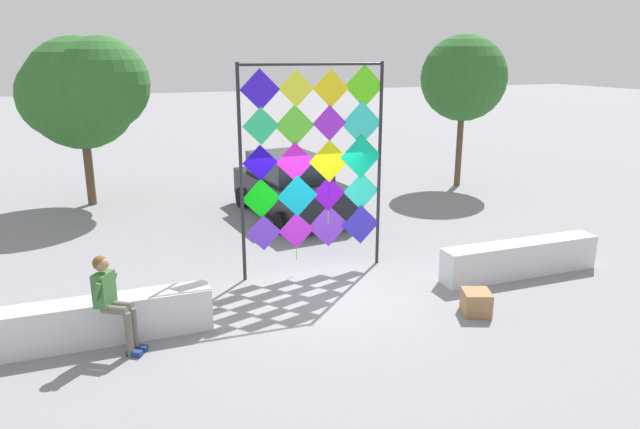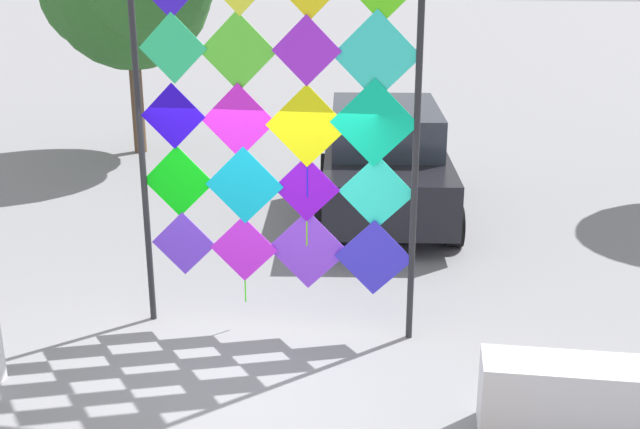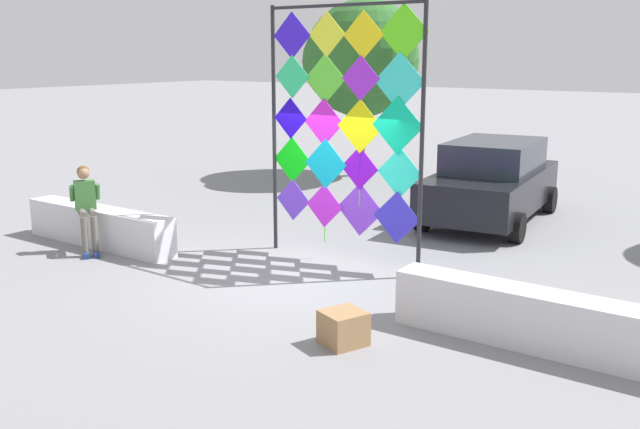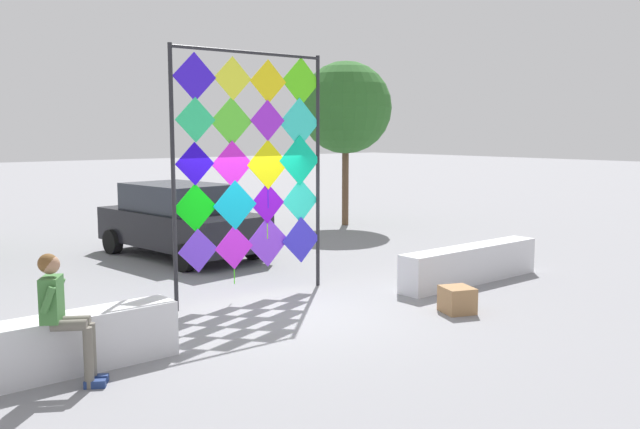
# 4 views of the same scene
# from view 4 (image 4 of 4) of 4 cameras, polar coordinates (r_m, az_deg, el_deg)

# --- Properties ---
(ground) EXTENTS (120.00, 120.00, 0.00)m
(ground) POSITION_cam_4_polar(r_m,az_deg,el_deg) (11.07, -2.79, -8.34)
(ground) COLOR gray
(plaza_ledge_left) EXTENTS (3.58, 0.51, 0.72)m
(plaza_ledge_left) POSITION_cam_4_polar(r_m,az_deg,el_deg) (8.78, -23.27, -10.59)
(plaza_ledge_left) COLOR silver
(plaza_ledge_left) RESTS_ON ground
(plaza_ledge_right) EXTENTS (3.58, 0.51, 0.72)m
(plaza_ledge_right) POSITION_cam_4_polar(r_m,az_deg,el_deg) (13.50, 12.63, -4.13)
(plaza_ledge_right) COLOR silver
(plaza_ledge_right) RESTS_ON ground
(kite_display_rack) EXTENTS (3.06, 0.12, 4.32)m
(kite_display_rack) POSITION_cam_4_polar(r_m,az_deg,el_deg) (11.83, -5.67, 4.56)
(kite_display_rack) COLOR #232328
(kite_display_rack) RESTS_ON ground
(seated_vendor) EXTENTS (0.76, 0.68, 1.57)m
(seated_vendor) POSITION_cam_4_polar(r_m,az_deg,el_deg) (8.29, -20.95, -7.43)
(seated_vendor) COLOR #666056
(seated_vendor) RESTS_ON ground
(parked_car) EXTENTS (2.52, 4.61, 1.72)m
(parked_car) POSITION_cam_4_polar(r_m,az_deg,el_deg) (16.16, -11.76, -0.44)
(parked_car) COLOR black
(parked_car) RESTS_ON ground
(cardboard_box_large) EXTENTS (0.62, 0.64, 0.42)m
(cardboard_box_large) POSITION_cam_4_polar(r_m,az_deg,el_deg) (11.27, 11.54, -7.08)
(cardboard_box_large) COLOR #9E754C
(cardboard_box_large) RESTS_ON ground
(tree_far_right) EXTENTS (2.85, 2.85, 5.10)m
(tree_far_right) POSITION_cam_4_polar(r_m,az_deg,el_deg) (21.17, 2.10, 9.09)
(tree_far_right) COLOR brown
(tree_far_right) RESTS_ON ground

